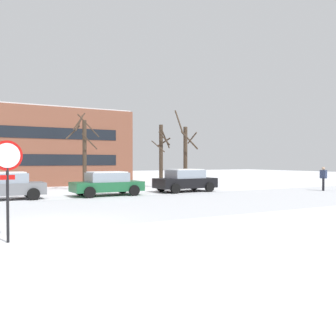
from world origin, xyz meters
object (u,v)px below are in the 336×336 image
Objects in this scene: parked_car_black at (185,180)px; pedestrian_crossing at (323,177)px; parked_car_green at (107,183)px; parked_car_gray at (5,186)px; stop_sign at (7,171)px.

pedestrian_crossing is at bearing -23.34° from parked_car_black.
parked_car_green is 14.88m from pedestrian_crossing.
parked_car_black reaches higher than parked_car_green.
parked_car_green is (5.52, -0.29, -0.02)m from parked_car_gray.
parked_car_green is 1.01× the size of parked_car_black.
stop_sign is 12.36m from parked_car_green.
stop_sign reaches higher than pedestrian_crossing.
parked_car_gray is at bearing 86.35° from stop_sign.
pedestrian_crossing reaches higher than parked_car_green.
parked_car_black is 2.48× the size of pedestrian_crossing.
parked_car_green is 5.52m from parked_car_black.
parked_car_green is 2.51× the size of pedestrian_crossing.
parked_car_gray is 0.96× the size of parked_car_green.
stop_sign reaches higher than parked_car_green.
parked_car_gray is 0.97× the size of parked_car_black.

